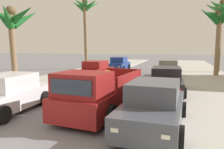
{
  "coord_description": "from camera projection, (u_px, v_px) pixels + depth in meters",
  "views": [
    {
      "loc": [
        3.78,
        -3.07,
        2.63
      ],
      "look_at": [
        0.31,
        7.86,
        1.2
      ],
      "focal_mm": 34.78,
      "sensor_mm": 36.0,
      "label": 1
    }
  ],
  "objects": [
    {
      "name": "sidewalk_left",
      "position": [
        60.0,
        80.0,
        17.31
      ],
      "size": [
        5.36,
        60.0,
        0.12
      ],
      "primitive_type": "cube",
      "color": "#B2AFA8",
      "rests_on": "ground"
    },
    {
      "name": "curb_right",
      "position": [
        184.0,
        86.0,
        14.49
      ],
      "size": [
        0.16,
        60.0,
        0.1
      ],
      "primitive_type": "cube",
      "color": "silver",
      "rests_on": "ground"
    },
    {
      "name": "pickup_truck",
      "position": [
        100.0,
        94.0,
        8.7
      ],
      "size": [
        2.51,
        5.34,
        1.8
      ],
      "color": "maroon",
      "rests_on": "ground"
    },
    {
      "name": "palm_tree_left_back",
      "position": [
        219.0,
        22.0,
        19.06
      ],
      "size": [
        3.78,
        3.83,
        6.17
      ],
      "color": "#846B4C",
      "rests_on": "ground"
    },
    {
      "name": "palm_tree_right_back",
      "position": [
        86.0,
        13.0,
        25.71
      ],
      "size": [
        3.42,
        3.28,
        8.35
      ],
      "color": "brown",
      "rests_on": "ground"
    },
    {
      "name": "car_right_near",
      "position": [
        119.0,
        64.0,
        25.05
      ],
      "size": [
        2.04,
        4.27,
        1.54
      ],
      "color": "navy",
      "rests_on": "ground"
    },
    {
      "name": "car_right_mid",
      "position": [
        166.0,
        81.0,
        12.31
      ],
      "size": [
        2.18,
        4.33,
        1.54
      ],
      "color": "black",
      "rests_on": "ground"
    },
    {
      "name": "car_right_far",
      "position": [
        8.0,
        94.0,
        8.95
      ],
      "size": [
        2.17,
        4.32,
        1.54
      ],
      "color": "silver",
      "rests_on": "ground"
    },
    {
      "name": "car_left_mid",
      "position": [
        168.0,
        69.0,
        19.04
      ],
      "size": [
        2.05,
        4.27,
        1.54
      ],
      "color": "slate",
      "rests_on": "ground"
    },
    {
      "name": "car_left_near",
      "position": [
        95.0,
        71.0,
        17.94
      ],
      "size": [
        2.15,
        4.31,
        1.54
      ],
      "color": "maroon",
      "rests_on": "ground"
    },
    {
      "name": "curb_left",
      "position": [
        75.0,
        81.0,
        16.93
      ],
      "size": [
        0.16,
        60.0,
        0.1
      ],
      "primitive_type": "cube",
      "color": "silver",
      "rests_on": "ground"
    },
    {
      "name": "palm_tree_left_mid",
      "position": [
        12.0,
        21.0,
        14.5
      ],
      "size": [
        3.67,
        3.48,
        5.42
      ],
      "color": "brown",
      "rests_on": "ground"
    },
    {
      "name": "car_left_far",
      "position": [
        153.0,
        106.0,
        7.12
      ],
      "size": [
        2.14,
        4.31,
        1.54
      ],
      "color": "#474C56",
      "rests_on": "ground"
    },
    {
      "name": "sidewalk_right",
      "position": [
        205.0,
        87.0,
        14.1
      ],
      "size": [
        5.36,
        60.0,
        0.12
      ],
      "primitive_type": "cube",
      "color": "#B2AFA8",
      "rests_on": "ground"
    },
    {
      "name": "palm_tree_left_fore",
      "position": [
        221.0,
        11.0,
        22.14
      ],
      "size": [
        3.44,
        3.38,
        7.56
      ],
      "color": "#846B4C",
      "rests_on": "ground"
    }
  ]
}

